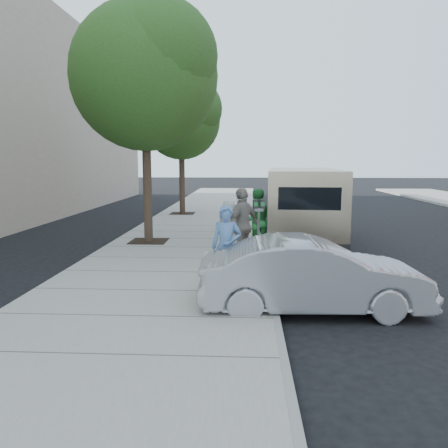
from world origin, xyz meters
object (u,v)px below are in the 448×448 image
Objects in this scene: van at (302,203)px; person_striped_polo at (243,225)px; tree_far at (182,117)px; person_gray_shirt at (229,228)px; tree_near at (146,71)px; parking_meter at (259,215)px; person_officer at (226,247)px; sedan at (312,275)px; person_green_shirt at (256,221)px.

van reaches higher than person_striped_polo.
person_striped_polo is at bearing -73.59° from tree_far.
person_gray_shirt is at bearing -74.33° from tree_far.
parking_meter is at bearing -31.40° from tree_near.
tree_far is 4.12× the size of person_gray_shirt.
parking_meter is 3.10m from person_officer.
tree_far reaches higher than van.
tree_near is 1.80× the size of sedan.
person_green_shirt is (-1.65, -2.68, -0.25)m from van.
parking_meter is 0.87× the size of person_green_shirt.
tree_far is 13.60m from person_officer.
van is 4.49m from person_striped_polo.
person_striped_polo is at bearing -42.65° from tree_near.
person_green_shirt is (0.70, 3.63, 0.05)m from person_officer.
parking_meter is 3.68m from van.
person_green_shirt is 0.92m from person_gray_shirt.
tree_near reaches higher than parking_meter.
tree_near is at bearing -45.45° from person_gray_shirt.
parking_meter is 0.90m from person_gray_shirt.
tree_far is 10.95m from parking_meter.
van is (1.60, 3.31, 0.02)m from parking_meter.
person_striped_polo reaches higher than sedan.
parking_meter is (3.50, -2.14, -4.25)m from tree_near.
tree_far is 3.32× the size of person_striped_polo.
van reaches higher than parking_meter.
tree_far is 14.97m from sedan.
tree_near is 7.63m from tree_far.
tree_near reaches higher than person_gray_shirt.
person_gray_shirt is (-2.41, -3.18, -0.38)m from van.
van is at bearing -7.72° from sedan.
person_gray_shirt reaches higher than sedan.
parking_meter reaches higher than person_gray_shirt.
person_green_shirt is at bearing -117.72° from van.
van is at bearing 51.86° from parking_meter.
person_officer is at bearing -106.48° from van.
tree_far is 10.46m from person_green_shirt.
sedan is at bearing 103.81° from person_gray_shirt.
van is 1.64× the size of sedan.
tree_far is at bearing 15.65° from sedan.
van is (5.10, -6.43, -3.56)m from tree_far.
sedan is at bearing -91.66° from van.
tree_near is 4.35× the size of person_officer.
tree_near reaches higher than person_officer.
tree_far is 3.54× the size of person_green_shirt.
tree_far is at bearing -83.17° from person_gray_shirt.
parking_meter is at bearing 10.59° from sedan.
person_officer is at bearing 31.55° from person_striped_polo.
person_green_shirt is 1.38m from person_striped_polo.
tree_near is 5.70m from person_gray_shirt.
van is at bearing -167.67° from person_striped_polo.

